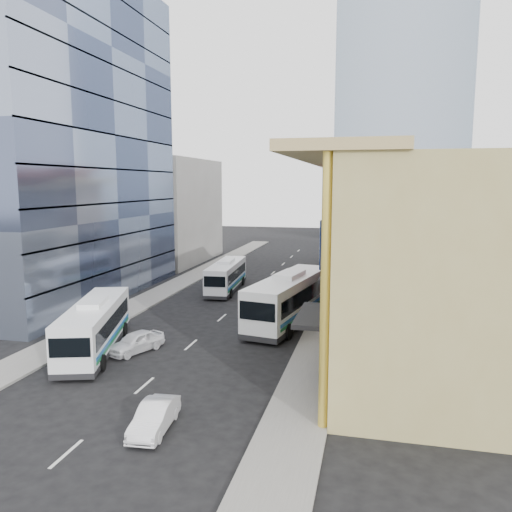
% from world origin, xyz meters
% --- Properties ---
extents(ground, '(200.00, 200.00, 0.00)m').
position_xyz_m(ground, '(0.00, 0.00, 0.00)').
color(ground, black).
rests_on(ground, ground).
extents(sidewalk_right, '(3.00, 90.00, 0.15)m').
position_xyz_m(sidewalk_right, '(8.50, 22.00, 0.07)').
color(sidewalk_right, slate).
rests_on(sidewalk_right, ground).
extents(sidewalk_left, '(3.00, 90.00, 0.15)m').
position_xyz_m(sidewalk_left, '(-8.50, 22.00, 0.07)').
color(sidewalk_left, slate).
rests_on(sidewalk_left, ground).
extents(shophouse_tan, '(8.00, 14.00, 12.00)m').
position_xyz_m(shophouse_tan, '(14.00, 5.00, 6.00)').
color(shophouse_tan, tan).
rests_on(shophouse_tan, ground).
extents(shophouse_red, '(8.00, 10.00, 12.00)m').
position_xyz_m(shophouse_red, '(14.00, 17.00, 6.00)').
color(shophouse_red, maroon).
rests_on(shophouse_red, ground).
extents(shophouse_cream_near, '(8.00, 9.00, 10.00)m').
position_xyz_m(shophouse_cream_near, '(14.00, 26.50, 5.00)').
color(shophouse_cream_near, beige).
rests_on(shophouse_cream_near, ground).
extents(shophouse_cream_mid, '(8.00, 9.00, 10.00)m').
position_xyz_m(shophouse_cream_mid, '(14.00, 35.50, 5.00)').
color(shophouse_cream_mid, beige).
rests_on(shophouse_cream_mid, ground).
extents(shophouse_cream_far, '(8.00, 12.00, 11.00)m').
position_xyz_m(shophouse_cream_far, '(14.00, 46.00, 5.50)').
color(shophouse_cream_far, beige).
rests_on(shophouse_cream_far, ground).
extents(office_tower, '(12.00, 26.00, 30.00)m').
position_xyz_m(office_tower, '(-17.00, 19.00, 15.00)').
color(office_tower, '#404A66').
rests_on(office_tower, ground).
extents(office_block_far, '(10.00, 18.00, 14.00)m').
position_xyz_m(office_block_far, '(-16.00, 42.00, 7.00)').
color(office_block_far, gray).
rests_on(office_block_far, ground).
extents(bus_left_near, '(5.62, 11.01, 3.45)m').
position_xyz_m(bus_left_near, '(-5.50, 5.36, 1.72)').
color(bus_left_near, white).
rests_on(bus_left_near, ground).
extents(bus_left_far, '(3.02, 10.01, 3.17)m').
position_xyz_m(bus_left_far, '(-2.61, 25.03, 1.58)').
color(bus_left_far, white).
rests_on(bus_left_far, ground).
extents(bus_right, '(5.13, 12.82, 4.01)m').
position_xyz_m(bus_right, '(5.50, 14.88, 2.00)').
color(bus_right, white).
rests_on(bus_right, ground).
extents(sedan_left, '(3.03, 4.24, 1.34)m').
position_xyz_m(sedan_left, '(-2.91, 5.85, 0.67)').
color(sedan_left, white).
rests_on(sedan_left, ground).
extents(sedan_right, '(1.60, 3.79, 1.22)m').
position_xyz_m(sedan_right, '(2.63, -3.42, 0.61)').
color(sedan_right, silver).
rests_on(sedan_right, ground).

